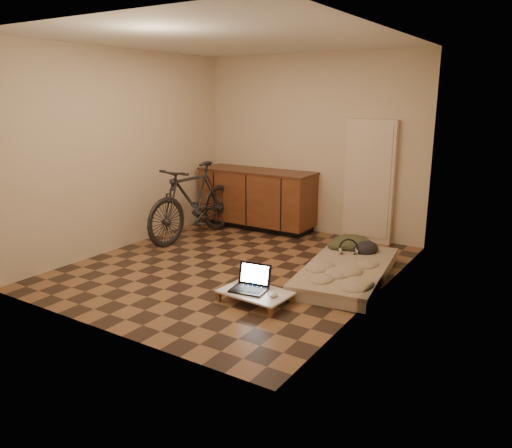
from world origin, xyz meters
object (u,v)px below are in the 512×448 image
Objects in this scene: lap_desk at (255,293)px; laptop at (251,284)px; bicycle at (193,198)px; futon at (347,271)px.

laptop is at bearing 161.95° from lap_desk.
lap_desk is (2.00, -1.48, -0.50)m from bicycle.
bicycle is at bearing 164.20° from futon.
laptop is (-0.07, 0.03, 0.06)m from lap_desk.
lap_desk is at bearing -30.06° from laptop.
laptop is at bearing -125.60° from futon.
bicycle is 2.57× the size of lap_desk.
bicycle reaches higher than futon.
futon is at bearing 69.64° from lap_desk.
futon is at bearing 53.94° from laptop.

